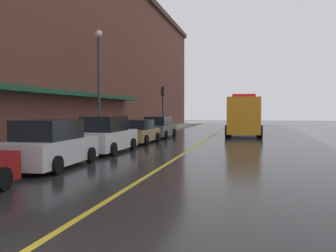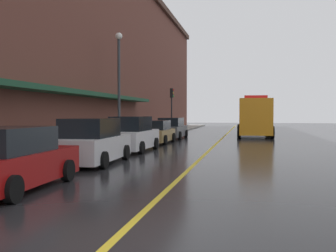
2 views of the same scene
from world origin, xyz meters
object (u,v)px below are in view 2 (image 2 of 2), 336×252
parked_car_1 (92,143)px  street_lamp_left (119,75)px  traffic_light_near (172,102)px  utility_truck (254,118)px  parked_car_3 (156,133)px  parking_meter_0 (39,140)px  parked_car_0 (11,161)px  parked_car_4 (172,129)px  parked_car_2 (132,135)px  parking_meter_1 (124,129)px

parked_car_1 → street_lamp_left: (-1.92, 9.18, 3.56)m
traffic_light_near → utility_truck: bearing=-21.2°
parked_car_3 → parking_meter_0: size_ratio=3.21×
utility_truck → parking_meter_0: (-7.93, -22.13, -0.58)m
parking_meter_0 → street_lamp_left: bearing=93.1°
parked_car_0 → parked_car_4: 21.94m
street_lamp_left → parked_car_3: bearing=42.7°
parking_meter_0 → utility_truck: bearing=70.3°
parked_car_1 → utility_truck: (6.60, 20.35, 0.79)m
parked_car_2 → parked_car_3: bearing=0.7°
parked_car_0 → parking_meter_1: parked_car_0 is taller
parked_car_4 → utility_truck: (6.51, 4.03, 0.85)m
parked_car_1 → parked_car_4: 16.32m
parked_car_4 → parked_car_3: bearing=-179.3°
parked_car_1 → utility_truck: size_ratio=0.58×
utility_truck → parked_car_4: bearing=-59.4°
parking_meter_1 → parked_car_2: bearing=-64.9°
street_lamp_left → utility_truck: bearing=52.6°
parking_meter_0 → parked_car_3: bearing=83.8°
parked_car_3 → utility_truck: (6.53, 9.33, 0.91)m
utility_truck → street_lamp_left: (-8.53, -11.17, 2.76)m
utility_truck → parking_meter_0: 23.52m
parking_meter_1 → traffic_light_near: bearing=89.8°
traffic_light_near → parked_car_1: bearing=-86.9°
parked_car_2 → street_lamp_left: size_ratio=0.67×
parked_car_2 → parked_car_4: 10.92m
parked_car_2 → parking_meter_1: size_ratio=3.50×
parked_car_0 → street_lamp_left: size_ratio=0.70×
parked_car_2 → parking_meter_0: bearing=170.1°
traffic_light_near → parked_car_2: bearing=-85.8°
parking_meter_1 → street_lamp_left: 3.50m
parking_meter_1 → street_lamp_left: street_lamp_left is taller
parked_car_2 → parking_meter_1: (-1.37, 2.93, 0.20)m
parked_car_3 → street_lamp_left: size_ratio=0.62×
parked_car_2 → traffic_light_near: size_ratio=1.08×
parked_car_3 → parked_car_0: bearing=-179.1°
parked_car_3 → traffic_light_near: size_ratio=0.99×
parked_car_1 → parked_car_2: (0.05, 5.40, 0.02)m
parked_car_3 → parked_car_1: bearing=-179.4°
parking_meter_1 → parked_car_4: bearing=79.9°
parked_car_4 → parking_meter_0: parked_car_4 is taller
utility_truck → parking_meter_0: bearing=-20.9°
parked_car_1 → parked_car_3: parked_car_1 is taller
parked_car_4 → traffic_light_near: (-1.36, 7.09, 2.37)m
parked_car_1 → street_lamp_left: bearing=10.2°
parked_car_3 → parking_meter_0: parked_car_3 is taller
street_lamp_left → traffic_light_near: size_ratio=1.61×
parked_car_1 → parking_meter_1: size_ratio=3.58×
parked_car_4 → parking_meter_1: size_ratio=3.49×
parked_car_1 → parking_meter_1: bearing=7.4°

